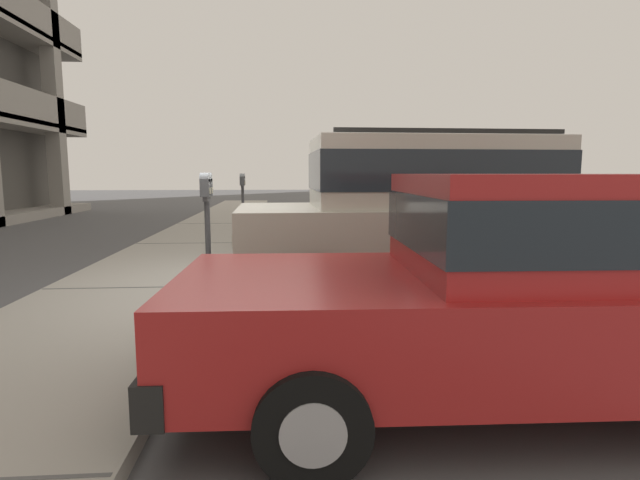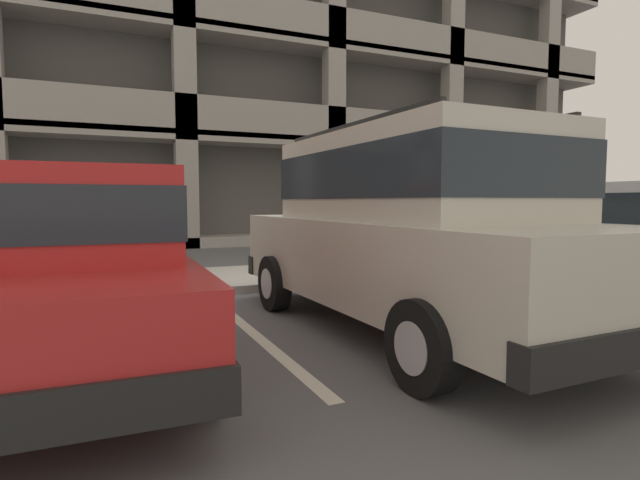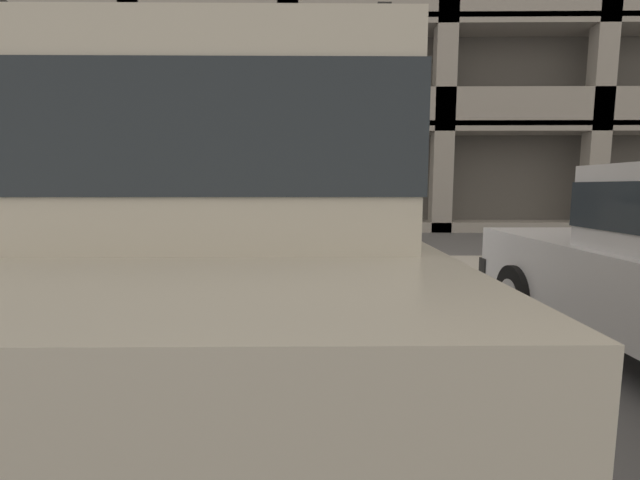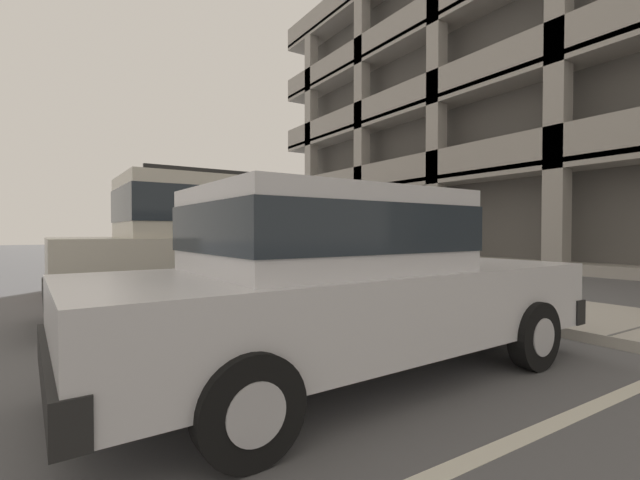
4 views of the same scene
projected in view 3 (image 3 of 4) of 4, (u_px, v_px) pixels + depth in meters
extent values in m
cube|color=#565659|center=(292.00, 298.00, 5.52)|extent=(80.00, 80.00, 0.10)
cube|color=#ADA89E|center=(299.00, 270.00, 6.79)|extent=(40.00, 2.20, 0.12)
cube|color=#606060|center=(49.00, 266.00, 6.83)|extent=(0.03, 2.16, 0.00)
cube|color=#606060|center=(299.00, 266.00, 6.79)|extent=(0.03, 2.16, 0.00)
cube|color=#606060|center=(552.00, 267.00, 6.74)|extent=(0.03, 2.16, 0.00)
cube|color=silver|center=(121.00, 329.00, 4.14)|extent=(0.12, 4.80, 0.01)
cube|color=silver|center=(443.00, 331.00, 4.10)|extent=(0.12, 4.80, 0.01)
cube|color=beige|center=(254.00, 278.00, 3.04)|extent=(1.95, 4.74, 0.80)
cube|color=beige|center=(251.00, 161.00, 2.89)|extent=(1.69, 2.95, 0.84)
cube|color=#232B33|center=(250.00, 158.00, 2.88)|extent=(1.71, 2.98, 0.46)
cube|color=black|center=(281.00, 261.00, 5.36)|extent=(1.88, 0.20, 0.24)
cube|color=silver|center=(326.00, 232.00, 5.37)|extent=(0.24, 0.04, 0.14)
cube|color=silver|center=(235.00, 232.00, 5.36)|extent=(0.24, 0.04, 0.14)
cylinder|color=black|center=(359.00, 286.00, 4.54)|extent=(0.22, 0.66, 0.66)
cylinder|color=#B2B2B7|center=(359.00, 286.00, 4.54)|extent=(0.23, 0.37, 0.36)
cylinder|color=black|center=(189.00, 286.00, 4.52)|extent=(0.22, 0.66, 0.66)
cylinder|color=#B2B2B7|center=(189.00, 286.00, 4.52)|extent=(0.23, 0.37, 0.36)
cylinder|color=black|center=(436.00, 459.00, 1.65)|extent=(0.22, 0.66, 0.66)
cylinder|color=#B2B2B7|center=(436.00, 459.00, 1.65)|extent=(0.23, 0.37, 0.36)
cube|color=black|center=(353.00, 91.00, 2.84)|extent=(0.11, 2.62, 0.05)
cube|color=black|center=(145.00, 90.00, 2.82)|extent=(0.11, 2.62, 0.05)
cube|color=black|center=(53.00, 261.00, 5.53)|extent=(1.74, 0.20, 0.24)
cube|color=silver|center=(94.00, 242.00, 5.53)|extent=(0.24, 0.04, 0.14)
cube|color=silver|center=(15.00, 242.00, 5.57)|extent=(0.24, 0.04, 0.14)
cylinder|color=black|center=(80.00, 285.00, 4.72)|extent=(0.18, 0.60, 0.60)
cylinder|color=#B2B2B7|center=(80.00, 285.00, 4.72)|extent=(0.19, 0.33, 0.33)
cube|color=black|center=(554.00, 268.00, 5.06)|extent=(1.74, 0.23, 0.24)
cube|color=silver|center=(596.00, 247.00, 5.09)|extent=(0.24, 0.04, 0.14)
cube|color=silver|center=(509.00, 247.00, 5.07)|extent=(0.24, 0.04, 0.14)
cylinder|color=black|center=(516.00, 295.00, 4.26)|extent=(0.18, 0.61, 0.60)
cylinder|color=#B2B2B7|center=(516.00, 295.00, 4.26)|extent=(0.19, 0.34, 0.33)
cylinder|color=#47474C|center=(301.00, 240.00, 5.78)|extent=(0.07, 0.07, 1.07)
cube|color=#47474C|center=(301.00, 198.00, 5.71)|extent=(0.28, 0.06, 0.06)
cube|color=#515459|center=(293.00, 188.00, 5.69)|extent=(0.15, 0.11, 0.22)
cylinder|color=#9EA8B2|center=(293.00, 179.00, 5.68)|extent=(0.15, 0.11, 0.15)
cube|color=#B7B293|center=(293.00, 190.00, 5.64)|extent=(0.08, 0.01, 0.08)
cube|color=#515459|center=(308.00, 188.00, 5.69)|extent=(0.15, 0.11, 0.22)
cylinder|color=#9EA8B2|center=(308.00, 179.00, 5.67)|extent=(0.15, 0.11, 0.15)
cube|color=#B7B293|center=(308.00, 190.00, 5.63)|extent=(0.08, 0.01, 0.08)
cube|color=#54514D|center=(300.00, 75.00, 17.72)|extent=(31.36, 8.80, 12.00)
cube|color=gray|center=(300.00, 216.00, 17.85)|extent=(32.00, 10.00, 0.30)
cube|color=gray|center=(299.00, 143.00, 17.48)|extent=(32.00, 10.00, 0.30)
cube|color=gray|center=(289.00, 107.00, 12.55)|extent=(32.00, 0.20, 1.10)
cube|color=gray|center=(299.00, 67.00, 17.11)|extent=(32.00, 10.00, 0.30)
cube|color=gray|center=(132.00, 27.00, 12.47)|extent=(0.60, 0.50, 12.00)
cube|color=gray|center=(289.00, 27.00, 12.41)|extent=(0.60, 0.50, 12.00)
cube|color=gray|center=(446.00, 26.00, 12.36)|extent=(0.60, 0.50, 12.00)
cube|color=gray|center=(605.00, 25.00, 12.30)|extent=(0.60, 0.50, 12.00)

